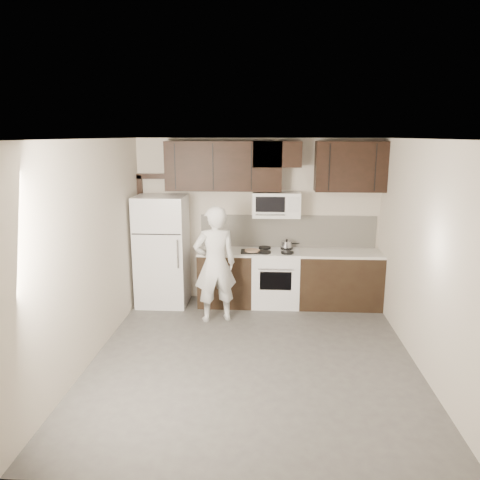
# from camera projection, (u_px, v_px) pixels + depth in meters

# --- Properties ---
(floor) EXTENTS (4.50, 4.50, 0.00)m
(floor) POSITION_uv_depth(u_px,v_px,m) (253.00, 358.00, 5.89)
(floor) COLOR #4A4745
(floor) RESTS_ON ground
(back_wall) EXTENTS (4.00, 0.00, 4.00)m
(back_wall) POSITION_uv_depth(u_px,v_px,m) (258.00, 221.00, 7.79)
(back_wall) COLOR beige
(back_wall) RESTS_ON ground
(ceiling) EXTENTS (4.50, 4.50, 0.00)m
(ceiling) POSITION_uv_depth(u_px,v_px,m) (254.00, 139.00, 5.30)
(ceiling) COLOR white
(ceiling) RESTS_ON back_wall
(counter_run) EXTENTS (2.95, 0.64, 0.91)m
(counter_run) POSITION_uv_depth(u_px,v_px,m) (294.00, 278.00, 7.64)
(counter_run) COLOR black
(counter_run) RESTS_ON floor
(stove) EXTENTS (0.76, 0.66, 0.94)m
(stove) POSITION_uv_depth(u_px,v_px,m) (275.00, 278.00, 7.66)
(stove) COLOR white
(stove) RESTS_ON floor
(backsplash) EXTENTS (2.90, 0.02, 0.54)m
(backsplash) POSITION_uv_depth(u_px,v_px,m) (288.00, 231.00, 7.78)
(backsplash) COLOR beige
(backsplash) RESTS_ON counter_run
(upper_cabinets) EXTENTS (3.48, 0.35, 0.78)m
(upper_cabinets) POSITION_uv_depth(u_px,v_px,m) (271.00, 165.00, 7.40)
(upper_cabinets) COLOR black
(upper_cabinets) RESTS_ON back_wall
(microwave) EXTENTS (0.76, 0.42, 0.40)m
(microwave) POSITION_uv_depth(u_px,v_px,m) (276.00, 205.00, 7.51)
(microwave) COLOR white
(microwave) RESTS_ON upper_cabinets
(refrigerator) EXTENTS (0.80, 0.76, 1.80)m
(refrigerator) POSITION_uv_depth(u_px,v_px,m) (162.00, 251.00, 7.62)
(refrigerator) COLOR white
(refrigerator) RESTS_ON floor
(door_trim) EXTENTS (0.50, 0.08, 2.12)m
(door_trim) POSITION_uv_depth(u_px,v_px,m) (144.00, 226.00, 7.88)
(door_trim) COLOR black
(door_trim) RESTS_ON floor
(saucepan) EXTENTS (0.30, 0.17, 0.17)m
(saucepan) POSITION_uv_depth(u_px,v_px,m) (287.00, 245.00, 7.68)
(saucepan) COLOR silver
(saucepan) RESTS_ON stove
(baking_tray) EXTENTS (0.37, 0.28, 0.02)m
(baking_tray) POSITION_uv_depth(u_px,v_px,m) (252.00, 252.00, 7.49)
(baking_tray) COLOR black
(baking_tray) RESTS_ON counter_run
(pizza) EXTENTS (0.25, 0.25, 0.02)m
(pizza) POSITION_uv_depth(u_px,v_px,m) (252.00, 250.00, 7.48)
(pizza) COLOR tan
(pizza) RESTS_ON baking_tray
(person) EXTENTS (0.74, 0.60, 1.75)m
(person) POSITION_uv_depth(u_px,v_px,m) (215.00, 264.00, 6.92)
(person) COLOR silver
(person) RESTS_ON floor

